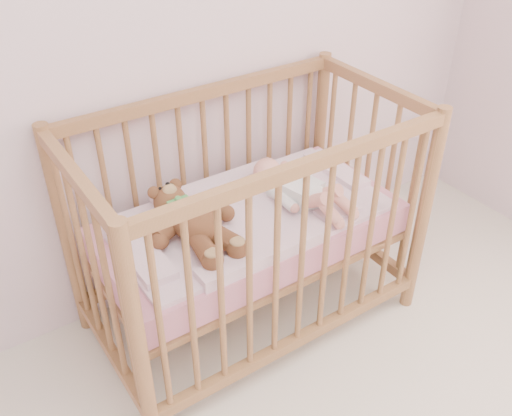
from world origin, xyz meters
TOP-DOWN VIEW (x-y plane):
  - wall_back at (0.00, 2.00)m, footprint 4.00×0.02m
  - crib at (0.36, 1.60)m, footprint 1.36×0.76m
  - mattress at (0.36, 1.60)m, footprint 1.22×0.62m
  - blanket at (0.36, 1.60)m, footprint 1.10×0.58m
  - baby at (0.58, 1.58)m, footprint 0.37×0.59m
  - teddy_bear at (0.10, 1.58)m, footprint 0.40×0.55m

SIDE VIEW (x-z plane):
  - mattress at x=0.36m, z-range 0.42..0.55m
  - crib at x=0.36m, z-range 0.00..1.00m
  - blanket at x=0.36m, z-range 0.53..0.59m
  - baby at x=0.58m, z-range 0.57..0.70m
  - teddy_bear at x=0.10m, z-range 0.57..0.72m
  - wall_back at x=0.00m, z-range 0.00..2.70m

